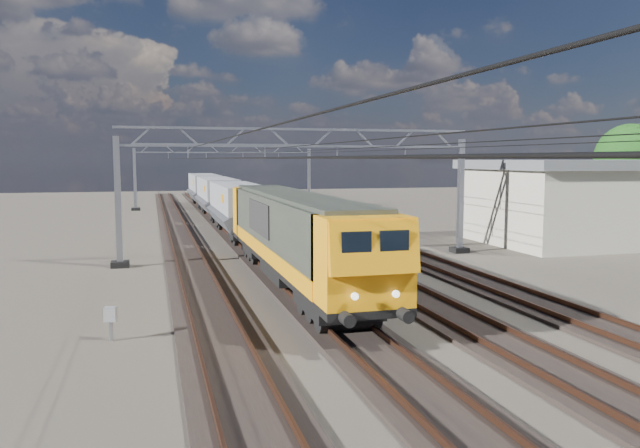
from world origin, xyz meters
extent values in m
plane|color=#28241E|center=(0.00, 0.00, 0.00)|extent=(160.00, 160.00, 0.00)
cube|color=black|center=(-6.00, 0.00, 0.06)|extent=(2.60, 140.00, 0.12)
cube|color=#512F20|center=(-6.72, 0.00, 0.22)|extent=(0.08, 140.00, 0.16)
cube|color=#512F20|center=(-5.28, 0.00, 0.22)|extent=(0.08, 140.00, 0.16)
cube|color=black|center=(-2.00, 0.00, 0.06)|extent=(2.60, 140.00, 0.12)
cube|color=#512F20|center=(-2.72, 0.00, 0.22)|extent=(0.08, 140.00, 0.16)
cube|color=#512F20|center=(-1.28, 0.00, 0.22)|extent=(0.08, 140.00, 0.16)
cube|color=black|center=(2.00, 0.00, 0.06)|extent=(2.60, 140.00, 0.12)
cube|color=#512F20|center=(1.28, 0.00, 0.22)|extent=(0.08, 140.00, 0.16)
cube|color=#512F20|center=(2.72, 0.00, 0.22)|extent=(0.08, 140.00, 0.16)
cube|color=black|center=(6.00, 0.00, 0.06)|extent=(2.60, 140.00, 0.12)
cube|color=#512F20|center=(5.28, 0.00, 0.22)|extent=(0.08, 140.00, 0.16)
cube|color=#512F20|center=(6.72, 0.00, 0.22)|extent=(0.08, 140.00, 0.16)
cube|color=gray|center=(-9.50, 4.00, 3.30)|extent=(0.30, 0.30, 6.60)
cube|color=gray|center=(9.50, 4.00, 3.30)|extent=(0.30, 0.30, 6.60)
cube|color=black|center=(-9.50, 4.00, 0.15)|extent=(0.90, 0.90, 0.30)
cube|color=black|center=(9.50, 4.00, 0.15)|extent=(0.90, 0.90, 0.30)
cube|color=gray|center=(0.00, 4.00, 7.05)|extent=(19.30, 0.18, 0.12)
cube|color=gray|center=(0.00, 4.00, 6.15)|extent=(19.30, 0.18, 0.12)
cube|color=gray|center=(-8.31, 4.00, 6.60)|extent=(1.03, 0.10, 0.94)
cube|color=gray|center=(-5.94, 4.00, 6.60)|extent=(1.03, 0.10, 0.94)
cube|color=gray|center=(-3.56, 4.00, 6.60)|extent=(1.03, 0.10, 0.94)
cube|color=gray|center=(-1.19, 4.00, 6.60)|extent=(1.03, 0.10, 0.94)
cube|color=gray|center=(1.19, 4.00, 6.60)|extent=(1.03, 0.10, 0.94)
cube|color=gray|center=(3.56, 4.00, 6.60)|extent=(1.03, 0.10, 0.94)
cube|color=gray|center=(5.94, 4.00, 6.60)|extent=(1.03, 0.10, 0.94)
cube|color=gray|center=(8.31, 4.00, 6.60)|extent=(1.03, 0.10, 0.94)
cube|color=gray|center=(-6.00, 4.00, 5.82)|extent=(0.06, 0.06, 0.65)
cube|color=gray|center=(-2.00, 4.00, 5.82)|extent=(0.06, 0.06, 0.65)
cube|color=gray|center=(2.00, 4.00, 5.82)|extent=(0.06, 0.06, 0.65)
cube|color=gray|center=(6.00, 4.00, 5.82)|extent=(0.06, 0.06, 0.65)
cube|color=gray|center=(-9.50, 40.00, 3.30)|extent=(0.30, 0.30, 6.60)
cube|color=gray|center=(9.50, 40.00, 3.30)|extent=(0.30, 0.30, 6.60)
cube|color=black|center=(-9.50, 40.00, 0.15)|extent=(0.90, 0.90, 0.30)
cube|color=black|center=(9.50, 40.00, 0.15)|extent=(0.90, 0.90, 0.30)
cube|color=gray|center=(0.00, 40.00, 7.05)|extent=(19.30, 0.18, 0.12)
cube|color=gray|center=(0.00, 40.00, 6.15)|extent=(19.30, 0.18, 0.12)
cube|color=gray|center=(-8.31, 40.00, 6.60)|extent=(1.03, 0.10, 0.94)
cube|color=gray|center=(-5.94, 40.00, 6.60)|extent=(1.03, 0.10, 0.94)
cube|color=gray|center=(-3.56, 40.00, 6.60)|extent=(1.03, 0.10, 0.94)
cube|color=gray|center=(-1.19, 40.00, 6.60)|extent=(1.03, 0.10, 0.94)
cube|color=gray|center=(1.19, 40.00, 6.60)|extent=(1.03, 0.10, 0.94)
cube|color=gray|center=(3.56, 40.00, 6.60)|extent=(1.03, 0.10, 0.94)
cube|color=gray|center=(5.94, 40.00, 6.60)|extent=(1.03, 0.10, 0.94)
cube|color=gray|center=(8.31, 40.00, 6.60)|extent=(1.03, 0.10, 0.94)
cube|color=gray|center=(-6.00, 40.00, 5.82)|extent=(0.06, 0.06, 0.65)
cube|color=gray|center=(-2.00, 40.00, 5.82)|extent=(0.06, 0.06, 0.65)
cube|color=gray|center=(2.00, 40.00, 5.82)|extent=(0.06, 0.06, 0.65)
cube|color=gray|center=(6.00, 40.00, 5.82)|extent=(0.06, 0.06, 0.65)
cylinder|color=black|center=(-6.00, 8.00, 5.50)|extent=(0.03, 140.00, 0.03)
cylinder|color=black|center=(-6.00, 8.00, 6.00)|extent=(0.03, 140.00, 0.03)
cylinder|color=black|center=(-2.00, 8.00, 5.50)|extent=(0.03, 140.00, 0.03)
cylinder|color=black|center=(-2.00, 8.00, 6.00)|extent=(0.03, 140.00, 0.03)
cylinder|color=black|center=(2.00, 8.00, 5.50)|extent=(0.03, 140.00, 0.03)
cylinder|color=black|center=(2.00, 8.00, 6.00)|extent=(0.03, 140.00, 0.03)
cylinder|color=black|center=(6.00, 8.00, 5.50)|extent=(0.03, 140.00, 0.03)
cylinder|color=black|center=(6.00, 8.00, 6.00)|extent=(0.03, 140.00, 0.03)
cube|color=black|center=(-2.00, -9.27, 0.75)|extent=(2.20, 3.60, 0.60)
cube|color=black|center=(-2.00, 3.73, 0.75)|extent=(2.20, 3.60, 0.60)
cube|color=black|center=(-2.00, -2.77, 1.13)|extent=(2.65, 20.00, 0.25)
cube|color=black|center=(-2.00, -2.77, 0.75)|extent=(2.20, 4.50, 0.75)
cube|color=#2C3229|center=(-2.00, -2.77, 2.55)|extent=(2.65, 17.00, 2.60)
cube|color=#FFA10D|center=(-3.34, -2.77, 1.55)|extent=(0.04, 17.00, 0.60)
cube|color=#FFA10D|center=(-0.66, -2.77, 1.55)|extent=(0.04, 17.00, 0.60)
cube|color=black|center=(-3.35, -1.77, 2.90)|extent=(0.05, 5.00, 1.40)
cube|color=black|center=(-0.65, -1.77, 2.90)|extent=(0.05, 5.00, 1.40)
cube|color=#2C3229|center=(-2.00, -2.77, 3.92)|extent=(2.25, 18.00, 0.15)
cube|color=#FFA10D|center=(-2.00, -11.87, 2.55)|extent=(2.65, 1.80, 2.60)
cube|color=#FFA10D|center=(-2.00, -12.82, 3.05)|extent=(2.60, 0.46, 1.52)
cube|color=black|center=(-2.55, -12.92, 3.15)|extent=(0.85, 0.08, 0.75)
cube|color=black|center=(-1.45, -12.92, 3.15)|extent=(0.85, 0.08, 0.75)
cylinder|color=black|center=(-2.85, -13.07, 1.15)|extent=(0.36, 0.50, 0.36)
cylinder|color=black|center=(-1.15, -13.07, 1.15)|extent=(0.36, 0.50, 0.36)
cylinder|color=white|center=(-2.60, -12.97, 1.75)|extent=(0.20, 0.08, 0.20)
cylinder|color=white|center=(-1.40, -12.97, 1.75)|extent=(0.20, 0.08, 0.20)
cube|color=#FFA10D|center=(-2.00, 6.33, 2.55)|extent=(2.65, 1.80, 2.60)
cube|color=#FFA10D|center=(-2.00, 7.28, 3.05)|extent=(2.60, 0.46, 1.52)
cube|color=black|center=(-2.55, 7.38, 3.15)|extent=(0.85, 0.08, 0.75)
cube|color=black|center=(-1.45, 7.38, 3.15)|extent=(0.85, 0.08, 0.75)
cylinder|color=black|center=(-2.85, 7.53, 1.15)|extent=(0.36, 0.50, 0.36)
cylinder|color=black|center=(-1.15, 7.53, 1.15)|extent=(0.36, 0.50, 0.36)
cylinder|color=white|center=(-2.60, 7.43, 1.75)|extent=(0.20, 0.08, 0.20)
cylinder|color=white|center=(-1.40, 7.43, 1.75)|extent=(0.20, 0.08, 0.20)
cube|color=black|center=(-2.00, 10.43, 0.72)|extent=(2.20, 2.60, 0.55)
cube|color=black|center=(-2.00, 19.43, 0.72)|extent=(2.20, 2.60, 0.55)
cube|color=black|center=(-2.00, 14.93, 1.08)|extent=(2.40, 13.00, 0.20)
cube|color=gray|center=(-2.00, 14.93, 2.80)|extent=(2.80, 12.00, 1.80)
cube|color=#4F5157|center=(-2.95, 14.93, 1.55)|extent=(1.48, 12.00, 1.36)
cube|color=#4F5157|center=(-1.05, 14.93, 1.55)|extent=(1.48, 12.00, 1.36)
cube|color=#FFA10D|center=(-3.42, 11.93, 2.90)|extent=(0.04, 1.20, 0.50)
cube|color=black|center=(-2.00, 24.63, 0.72)|extent=(2.20, 2.60, 0.55)
cube|color=black|center=(-2.00, 33.63, 0.72)|extent=(2.20, 2.60, 0.55)
cube|color=black|center=(-2.00, 29.13, 1.08)|extent=(2.40, 13.00, 0.20)
cube|color=gray|center=(-2.00, 29.13, 2.80)|extent=(2.80, 12.00, 1.80)
cube|color=#4F5157|center=(-2.95, 29.13, 1.55)|extent=(1.48, 12.00, 1.36)
cube|color=#4F5157|center=(-1.05, 29.13, 1.55)|extent=(1.48, 12.00, 1.36)
cube|color=#FFA10D|center=(-3.42, 26.13, 2.90)|extent=(0.04, 1.20, 0.50)
cube|color=black|center=(-2.00, 38.83, 0.72)|extent=(2.20, 2.60, 0.55)
cube|color=black|center=(-2.00, 47.83, 0.72)|extent=(2.20, 2.60, 0.55)
cube|color=black|center=(-2.00, 43.33, 1.08)|extent=(2.40, 13.00, 0.20)
cube|color=gray|center=(-2.00, 43.33, 2.80)|extent=(2.80, 12.00, 1.80)
cube|color=#4F5157|center=(-2.95, 43.33, 1.55)|extent=(1.48, 12.00, 1.36)
cube|color=#4F5157|center=(-1.05, 43.33, 1.55)|extent=(1.48, 12.00, 1.36)
cube|color=#FFA10D|center=(-3.42, 40.33, 2.90)|extent=(0.04, 1.20, 0.50)
cube|color=gray|center=(-9.16, -9.43, 0.31)|extent=(0.09, 0.09, 0.61)
cube|color=#9EA0A5|center=(-9.16, -9.43, 0.83)|extent=(0.40, 0.33, 0.44)
cube|color=beige|center=(22.00, 6.00, 2.40)|extent=(18.00, 10.00, 4.80)
cube|color=slate|center=(22.00, 6.00, 5.10)|extent=(18.60, 10.60, 0.60)
cylinder|color=#311E16|center=(30.00, 14.00, 1.98)|extent=(0.70, 0.70, 3.97)
sphere|color=#10350E|center=(30.00, 14.00, 5.55)|extent=(5.55, 5.55, 5.55)
camera|label=1|loc=(-7.88, -28.79, 5.49)|focal=35.00mm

